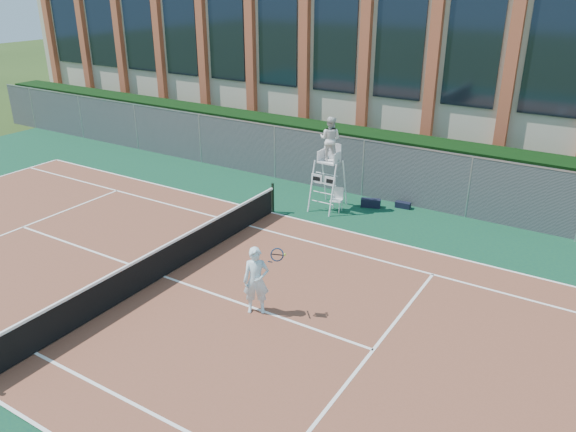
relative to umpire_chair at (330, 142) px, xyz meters
The scene contains 12 objects.
ground 7.62m from the umpire_chair, 101.82° to the right, with size 120.00×120.00×0.00m, color #233814.
apron 6.70m from the umpire_chair, 103.70° to the right, with size 36.00×20.00×0.01m, color #0D392C.
tennis_court 7.61m from the umpire_chair, 101.82° to the right, with size 23.77×10.97×0.02m, color brown.
tennis_net 7.46m from the umpire_chair, 101.82° to the right, with size 0.10×11.30×1.10m.
fence 2.68m from the umpire_chair, 130.04° to the left, with size 40.00×0.06×2.20m, color #595E60, non-canonical shape.
hedge 3.58m from the umpire_chair, 116.52° to the left, with size 40.00×1.40×2.20m, color black.
building 11.13m from the umpire_chair, 97.70° to the left, with size 45.00×10.60×8.22m.
umpire_chair is the anchor object (origin of this frame).
plastic_chair 2.02m from the umpire_chair, 12.41° to the right, with size 0.46×0.46×0.86m.
sports_bag_near 2.80m from the umpire_chair, 33.29° to the left, with size 0.71×0.28×0.30m, color black.
sports_bag_far 3.62m from the umpire_chair, 30.88° to the left, with size 0.55×0.24×0.22m, color black.
tennis_player 7.50m from the umpire_chair, 75.96° to the right, with size 1.04×0.80×1.77m.
Camera 1 is at (10.29, -9.90, 7.79)m, focal length 35.00 mm.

